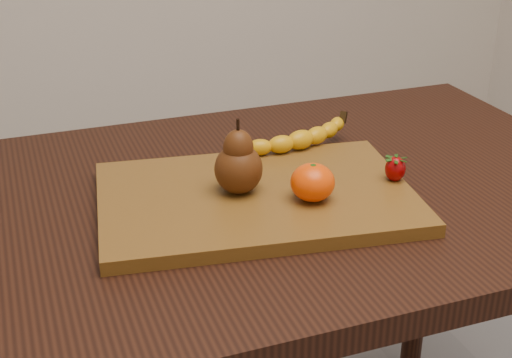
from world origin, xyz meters
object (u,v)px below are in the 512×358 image
object	(u,v)px
table	(301,238)
pear	(238,156)
mandarin	(313,182)
cutting_board	(256,198)

from	to	relation	value
table	pear	world-z (taller)	pear
pear	mandarin	size ratio (longest dim) A/B	1.73
pear	mandarin	bearing A→B (deg)	-35.02
mandarin	table	bearing A→B (deg)	74.28
table	mandarin	distance (m)	0.17
table	cutting_board	xyz separation A→B (m)	(-0.09, -0.04, 0.11)
cutting_board	pear	xyz separation A→B (m)	(-0.02, 0.01, 0.06)
table	cutting_board	size ratio (longest dim) A/B	2.22
pear	mandarin	xyz separation A→B (m)	(0.09, -0.06, -0.03)
mandarin	cutting_board	bearing A→B (deg)	142.19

